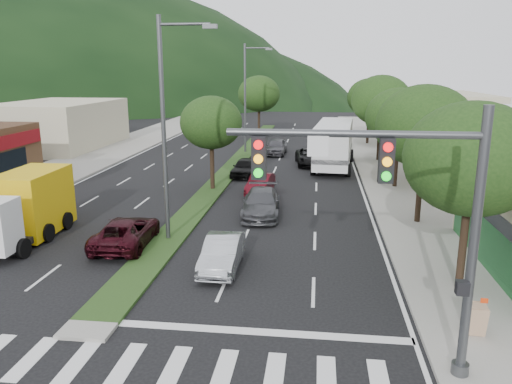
# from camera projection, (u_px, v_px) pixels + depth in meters

# --- Properties ---
(ground) EXTENTS (160.00, 160.00, 0.00)m
(ground) POSITION_uv_depth(u_px,v_px,m) (94.00, 325.00, 15.60)
(ground) COLOR black
(ground) RESTS_ON ground
(sidewalk_right) EXTENTS (5.00, 90.00, 0.15)m
(sidewalk_right) POSITION_uv_depth(u_px,v_px,m) (392.00, 172.00, 38.17)
(sidewalk_right) COLOR gray
(sidewalk_right) RESTS_ON ground
(sidewalk_left) EXTENTS (6.00, 90.00, 0.15)m
(sidewalk_left) POSITION_uv_depth(u_px,v_px,m) (76.00, 165.00, 41.22)
(sidewalk_left) COLOR gray
(sidewalk_left) RESTS_ON ground
(median) EXTENTS (1.60, 56.00, 0.12)m
(median) POSITION_uv_depth(u_px,v_px,m) (237.00, 162.00, 42.56)
(median) COLOR #243B15
(median) RESTS_ON ground
(crosswalk) EXTENTS (19.00, 2.20, 0.01)m
(crosswalk) POSITION_uv_depth(u_px,v_px,m) (62.00, 361.00, 13.67)
(crosswalk) COLOR silver
(crosswalk) RESTS_ON ground
(traffic_signal) EXTENTS (6.12, 0.40, 7.00)m
(traffic_signal) POSITION_uv_depth(u_px,v_px,m) (410.00, 204.00, 11.92)
(traffic_signal) COLOR #47494C
(traffic_signal) RESTS_ON ground
(gas_canopy) EXTENTS (12.20, 8.20, 5.25)m
(gas_canopy) POSITION_uv_depth(u_px,v_px,m) (502.00, 117.00, 33.40)
(gas_canopy) COLOR silver
(gas_canopy) RESTS_ON ground
(bldg_left_far) EXTENTS (9.00, 14.00, 4.60)m
(bldg_left_far) POSITION_uv_depth(u_px,v_px,m) (60.00, 125.00, 50.07)
(bldg_left_far) COLOR beige
(bldg_left_far) RESTS_ON ground
(bldg_right_far) EXTENTS (10.00, 16.00, 5.20)m
(bldg_right_far) POSITION_uv_depth(u_px,v_px,m) (434.00, 117.00, 55.03)
(bldg_right_far) COLOR beige
(bldg_right_far) RESTS_ON ground
(tree_r_a) EXTENTS (4.60, 4.60, 6.63)m
(tree_r_a) POSITION_uv_depth(u_px,v_px,m) (472.00, 159.00, 16.86)
(tree_r_a) COLOR black
(tree_r_a) RESTS_ON sidewalk_right
(tree_r_b) EXTENTS (4.80, 4.80, 6.94)m
(tree_r_b) POSITION_uv_depth(u_px,v_px,m) (425.00, 126.00, 24.51)
(tree_r_b) COLOR black
(tree_r_b) RESTS_ON sidewalk_right
(tree_r_c) EXTENTS (4.40, 4.40, 6.48)m
(tree_r_c) POSITION_uv_depth(u_px,v_px,m) (399.00, 117.00, 32.29)
(tree_r_c) COLOR black
(tree_r_c) RESTS_ON sidewalk_right
(tree_r_d) EXTENTS (5.00, 5.00, 7.17)m
(tree_r_d) POSITION_uv_depth(u_px,v_px,m) (381.00, 101.00, 41.82)
(tree_r_d) COLOR black
(tree_r_d) RESTS_ON sidewalk_right
(tree_r_e) EXTENTS (4.60, 4.60, 6.71)m
(tree_r_e) POSITION_uv_depth(u_px,v_px,m) (370.00, 97.00, 51.52)
(tree_r_e) COLOR black
(tree_r_e) RESTS_ON sidewalk_right
(tree_med_near) EXTENTS (4.00, 4.00, 6.02)m
(tree_med_near) POSITION_uv_depth(u_px,v_px,m) (211.00, 123.00, 31.87)
(tree_med_near) COLOR black
(tree_med_near) RESTS_ON median
(tree_med_far) EXTENTS (4.80, 4.80, 6.94)m
(tree_med_far) POSITION_uv_depth(u_px,v_px,m) (259.00, 94.00, 56.78)
(tree_med_far) COLOR black
(tree_med_far) RESTS_ON median
(streetlight_near) EXTENTS (2.60, 0.25, 10.00)m
(streetlight_near) POSITION_uv_depth(u_px,v_px,m) (168.00, 120.00, 21.94)
(streetlight_near) COLOR #47494C
(streetlight_near) RESTS_ON ground
(streetlight_mid) EXTENTS (2.60, 0.25, 10.00)m
(streetlight_mid) POSITION_uv_depth(u_px,v_px,m) (247.00, 93.00, 46.02)
(streetlight_mid) COLOR #47494C
(streetlight_mid) RESTS_ON ground
(sedan_silver) EXTENTS (1.40, 3.93, 1.29)m
(sedan_silver) POSITION_uv_depth(u_px,v_px,m) (222.00, 253.00, 19.89)
(sedan_silver) COLOR #B9BCC1
(sedan_silver) RESTS_ON ground
(suv_maroon) EXTENTS (2.46, 4.86, 1.32)m
(suv_maroon) POSITION_uv_depth(u_px,v_px,m) (126.00, 232.00, 22.40)
(suv_maroon) COLOR black
(suv_maroon) RESTS_ON ground
(car_queue_a) EXTENTS (1.97, 4.08, 1.34)m
(car_queue_a) POSITION_uv_depth(u_px,v_px,m) (245.00, 167.00, 36.98)
(car_queue_a) COLOR black
(car_queue_a) RESTS_ON ground
(car_queue_b) EXTENTS (2.24, 4.92, 1.40)m
(car_queue_b) POSITION_uv_depth(u_px,v_px,m) (261.00, 203.00, 27.07)
(car_queue_b) COLOR #46464A
(car_queue_b) RESTS_ON ground
(car_queue_c) EXTENTS (1.66, 3.80, 1.22)m
(car_queue_c) POSITION_uv_depth(u_px,v_px,m) (260.00, 184.00, 31.98)
(car_queue_c) COLOR #500D16
(car_queue_c) RESTS_ON ground
(car_queue_d) EXTENTS (2.78, 5.08, 1.35)m
(car_queue_d) POSITION_uv_depth(u_px,v_px,m) (310.00, 157.00, 41.23)
(car_queue_d) COLOR black
(car_queue_d) RESTS_ON ground
(car_queue_e) EXTENTS (1.84, 4.32, 1.46)m
(car_queue_e) POSITION_uv_depth(u_px,v_px,m) (276.00, 147.00, 46.42)
(car_queue_e) COLOR #48484D
(car_queue_e) RESTS_ON ground
(box_truck) EXTENTS (2.63, 6.36, 3.10)m
(box_truck) POSITION_uv_depth(u_px,v_px,m) (26.00, 209.00, 23.13)
(box_truck) COLOR silver
(box_truck) RESTS_ON ground
(motorhome) EXTENTS (3.67, 9.57, 3.59)m
(motorhome) POSITION_uv_depth(u_px,v_px,m) (334.00, 144.00, 40.01)
(motorhome) COLOR silver
(motorhome) RESTS_ON ground
(a_frame_sign) EXTENTS (0.59, 0.67, 1.26)m
(a_frame_sign) POSITION_uv_depth(u_px,v_px,m) (476.00, 317.00, 14.63)
(a_frame_sign) COLOR tan
(a_frame_sign) RESTS_ON sidewalk_right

